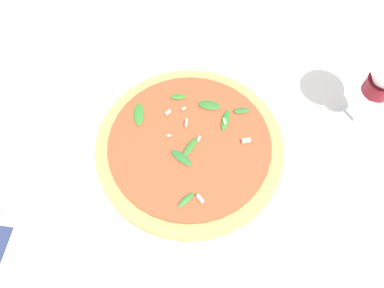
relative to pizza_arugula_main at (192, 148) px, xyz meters
The scene contains 4 objects.
ground_plane 0.02m from the pizza_arugula_main, 15.81° to the left, with size 6.00×6.00×0.00m, color white.
pizza_arugula_main is the anchor object (origin of this frame).
wine_glass 0.32m from the pizza_arugula_main, 86.91° to the right, with size 0.09×0.09×0.17m.
side_plate_white 0.35m from the pizza_arugula_main, ahead, with size 0.19×0.19×0.02m.
Camera 1 is at (-0.30, 0.04, 0.58)m, focal length 35.00 mm.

